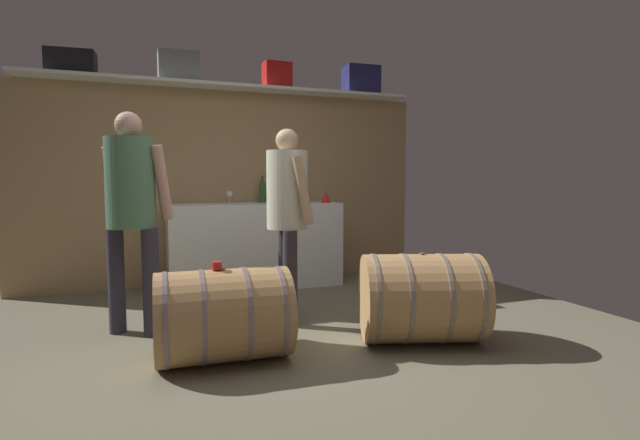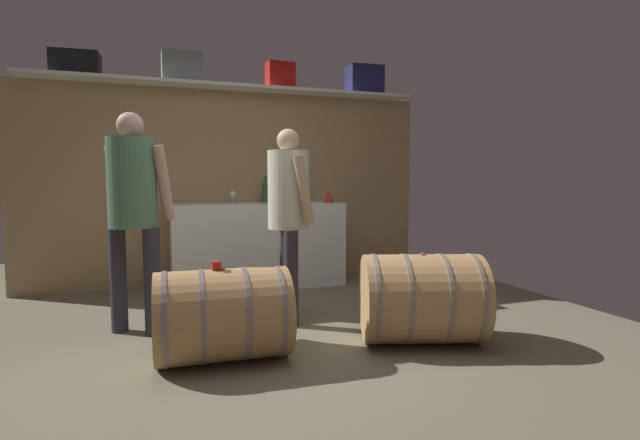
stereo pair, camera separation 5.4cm
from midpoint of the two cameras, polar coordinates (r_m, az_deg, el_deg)
The scene contains 17 objects.
ground_plane at distance 3.92m, azimuth -6.35°, elevation -12.57°, with size 5.68×7.98×0.02m, color #6C6852.
back_wall_panel at distance 5.50m, azimuth -11.06°, elevation 3.79°, with size 4.48×0.10×2.14m, color #A3865A.
high_shelf_board at distance 5.44m, azimuth -10.97°, elevation 15.27°, with size 4.12×0.40×0.03m, color white.
toolcase_black at distance 5.43m, azimuth -27.80°, elevation 16.25°, with size 0.44×0.25×0.23m, color black.
toolcase_grey at distance 5.41m, azimuth -16.81°, elevation 17.03°, with size 0.41×0.25×0.30m, color gray.
toolcase_red at distance 5.59m, azimuth -5.43°, elevation 16.74°, with size 0.30×0.20×0.29m, color red.
toolcase_navy at distance 5.94m, azimuth 4.63°, elevation 16.22°, with size 0.40×0.29×0.33m, color navy.
work_cabinet at distance 5.24m, azimuth -8.02°, elevation -2.97°, with size 1.82×0.59×0.91m, color white.
wine_bottle_clear at distance 5.45m, azimuth -2.20°, elevation 3.58°, with size 0.07×0.07×0.30m.
wine_bottle_green at distance 5.37m, azimuth -7.16°, elevation 3.46°, with size 0.08×0.08×0.29m.
wine_glass at distance 5.28m, azimuth -11.04°, elevation 3.01°, with size 0.07×0.07×0.13m.
red_funnel at distance 5.26m, azimuth 0.39°, elevation 2.78°, with size 0.11×0.11×0.13m, color red.
wine_barrel_near at distance 3.17m, azimuth -11.96°, elevation -11.03°, with size 0.86×0.63×0.60m.
wine_barrel_far at distance 3.52m, azimuth 11.55°, elevation -9.09°, with size 0.98×0.85×0.64m.
tasting_cup at distance 3.09m, azimuth -12.70°, elevation -5.32°, with size 0.06×0.06×0.05m, color red.
winemaker_pouring at distance 3.88m, azimuth -4.24°, elevation 1.89°, with size 0.42×0.49×1.57m.
visitor_tasting at distance 3.80m, azimuth -21.95°, elevation 2.29°, with size 0.53×0.50×1.65m.
Camera 1 is at (-0.93, -3.02, 1.16)m, focal length 26.84 mm.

